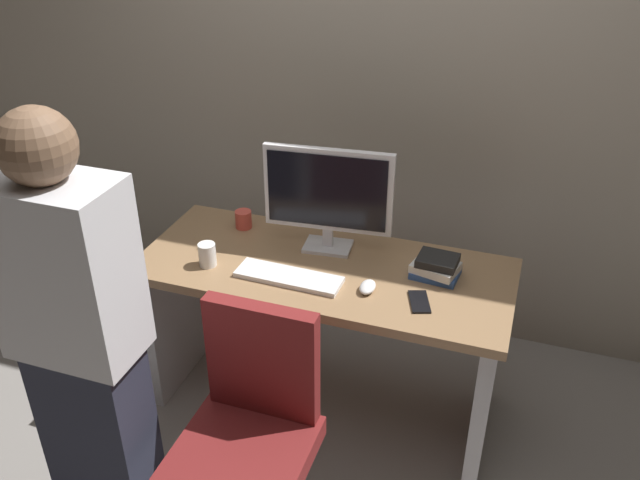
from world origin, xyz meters
The scene contains 12 objects.
ground_plane centered at (0.00, 0.00, 0.00)m, with size 9.00×9.00×0.00m, color gray.
wall_back centered at (0.00, 0.81, 1.50)m, with size 6.40×0.10×3.00m, color #9E9384.
desk centered at (0.00, 0.00, 0.51)m, with size 1.54×0.65×0.73m.
office_chair centered at (-0.01, -0.74, 0.43)m, with size 0.52×0.52×0.94m.
person_at_desk centered at (-0.51, -0.89, 0.84)m, with size 0.40×0.24×1.64m.
monitor centered at (-0.03, 0.14, 0.99)m, with size 0.54×0.16×0.46m.
keyboard centered at (-0.10, -0.14, 0.74)m, with size 0.43×0.13×0.02m, color white.
mouse centered at (0.22, -0.12, 0.75)m, with size 0.06×0.10×0.03m, color white.
cup_near_keyboard centered at (-0.45, -0.15, 0.78)m, with size 0.07×0.07×0.10m, color white.
cup_by_monitor centered at (-0.45, 0.19, 0.77)m, with size 0.07×0.07×0.08m, color #D84C3F.
book_stack centered at (0.45, 0.07, 0.78)m, with size 0.20×0.17×0.09m.
cell_phone centered at (0.42, -0.13, 0.74)m, with size 0.07×0.14×0.01m, color black.
Camera 1 is at (0.75, -2.22, 2.20)m, focal length 37.73 mm.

